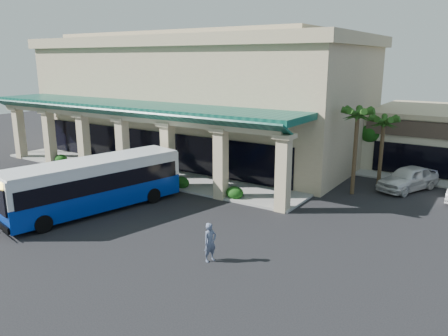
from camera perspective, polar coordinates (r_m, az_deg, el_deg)
The scene contains 10 objects.
ground at distance 26.19m, azimuth -9.56°, elevation -6.31°, with size 110.00×110.00×0.00m, color black.
main_building at distance 42.16m, azimuth -3.05°, elevation 9.47°, with size 30.80×14.80×11.35m, color tan, non-canonical shape.
arcade at distance 35.58m, azimuth -11.82°, elevation 3.76°, with size 30.00×6.20×5.70m, color #0A3D32, non-canonical shape.
palm_0 at distance 30.59m, azimuth 16.79°, elevation 2.66°, with size 2.40×2.40×6.60m, color #1A3E10, non-canonical shape.
palm_1 at distance 33.26m, azimuth 19.89°, elevation 2.59°, with size 2.40×2.40×5.80m, color #1A3E10, non-canonical shape.
palm_2 at distance 46.70m, azimuth -24.87°, elevation 5.46°, with size 2.40×2.40×6.20m, color #1A3E10, non-canonical shape.
broadleaf_tree at distance 38.60m, azimuth 18.75°, elevation 3.42°, with size 2.60×2.60×4.81m, color #123D0D, non-canonical shape.
transit_bus at distance 27.49m, azimuth -16.50°, elevation -2.22°, with size 2.66×11.44×3.19m, color #052A95, non-canonical shape.
pedestrian at distance 20.16m, azimuth -1.82°, elevation -9.67°, with size 0.67×0.44×1.83m, color slate.
car_silver at distance 33.36m, azimuth 22.90°, elevation -1.25°, with size 2.03×5.05×1.72m, color silver.
Camera 1 is at (16.91, -17.85, 9.02)m, focal length 35.00 mm.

